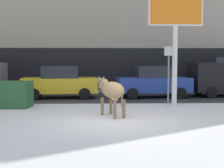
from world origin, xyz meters
TOP-DOWN VIEW (x-y plane):
  - ground_plane at (0.00, 0.00)m, footprint 120.00×120.00m
  - road_strip at (0.00, 7.43)m, footprint 60.00×5.60m
  - building_facade at (0.00, 13.66)m, footprint 44.00×6.10m
  - cow_tan at (-0.11, 1.12)m, footprint 1.26×1.87m
  - billboard at (2.90, 3.63)m, footprint 2.53×0.32m
  - car_yellow_sedan at (-2.86, 6.99)m, footprint 4.32×2.22m
  - car_blue_sedan at (2.50, 7.14)m, footprint 4.32×2.22m
  - pedestrian_near_billboard at (2.03, 10.25)m, footprint 0.36×0.24m
  - dumpster at (-4.61, 3.51)m, footprint 1.81×1.27m
  - street_sign at (2.76, 4.27)m, footprint 0.44×0.08m

SIDE VIEW (x-z plane):
  - ground_plane at x=0.00m, z-range 0.00..0.00m
  - road_strip at x=0.00m, z-range 0.00..0.01m
  - dumpster at x=-4.61m, z-range 0.00..1.20m
  - pedestrian_near_billboard at x=2.03m, z-range 0.01..1.74m
  - car_yellow_sedan at x=-2.86m, z-range -0.01..1.83m
  - car_blue_sedan at x=2.50m, z-range -0.01..1.83m
  - cow_tan at x=-0.11m, z-range 0.22..1.76m
  - street_sign at x=2.76m, z-range 0.26..3.08m
  - billboard at x=2.90m, z-range 1.53..7.09m
  - building_facade at x=0.00m, z-range -0.02..12.98m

